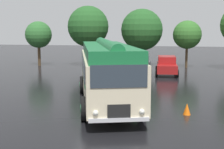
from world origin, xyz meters
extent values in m
plane|color=black|center=(0.00, 0.00, 0.00)|extent=(120.00, 120.00, 0.00)
cube|color=beige|center=(0.31, 0.41, 1.60)|extent=(5.32, 10.29, 2.10)
cube|color=#196B38|center=(0.31, 0.41, 2.93)|extent=(5.07, 10.04, 0.56)
cylinder|color=#196B38|center=(0.31, 0.41, 3.19)|extent=(3.36, 9.26, 0.60)
cube|color=#2D3842|center=(1.43, 1.07, 2.17)|extent=(2.38, 7.66, 0.84)
cube|color=#2D3842|center=(-0.99, 0.32, 2.17)|extent=(2.38, 7.66, 0.84)
cube|color=#196B38|center=(1.46, 0.97, 1.63)|extent=(2.44, 7.85, 0.12)
cube|color=#196B38|center=(-0.96, 0.23, 1.63)|extent=(2.44, 7.85, 0.12)
cube|color=#2D3842|center=(1.78, -4.39, 2.27)|extent=(2.11, 0.68, 0.88)
cube|color=black|center=(1.78, -4.39, 0.90)|extent=(0.88, 0.32, 0.56)
cube|color=silver|center=(1.79, -4.41, 0.57)|extent=(2.30, 0.79, 0.16)
sphere|color=white|center=(2.65, -4.14, 0.87)|extent=(0.22, 0.22, 0.22)
sphere|color=white|center=(0.93, -4.66, 0.87)|extent=(0.22, 0.22, 0.22)
cylinder|color=black|center=(2.46, -2.17, 0.55)|extent=(0.59, 1.13, 1.10)
cylinder|color=#196B38|center=(2.46, -2.17, 0.55)|extent=(0.42, 0.46, 0.39)
cylinder|color=black|center=(-0.02, -2.94, 0.55)|extent=(0.59, 1.13, 1.10)
cylinder|color=#196B38|center=(-0.02, -2.94, 0.55)|extent=(0.42, 0.46, 0.39)
cylinder|color=black|center=(0.70, 3.56, 0.55)|extent=(0.59, 1.13, 1.10)
cylinder|color=#196B38|center=(0.70, 3.56, 0.55)|extent=(0.42, 0.46, 0.39)
cylinder|color=black|center=(-1.78, 2.80, 0.55)|extent=(0.59, 1.13, 1.10)
cylinder|color=#196B38|center=(-1.78, 2.80, 0.55)|extent=(0.42, 0.46, 0.39)
cube|color=maroon|center=(-2.06, 12.04, 0.67)|extent=(2.17, 4.37, 0.70)
cube|color=maroon|center=(-2.08, 12.19, 1.34)|extent=(1.74, 2.34, 0.64)
cube|color=#2D3842|center=(-1.33, 12.28, 1.34)|extent=(0.24, 1.92, 0.50)
cube|color=#2D3842|center=(-2.83, 12.11, 1.34)|extent=(0.24, 1.92, 0.50)
cylinder|color=black|center=(-1.04, 10.85, 0.32)|extent=(0.27, 0.66, 0.64)
cylinder|color=black|center=(-2.79, 10.65, 0.32)|extent=(0.27, 0.66, 0.64)
cylinder|color=black|center=(-1.34, 13.44, 0.32)|extent=(0.27, 0.66, 0.64)
cylinder|color=black|center=(-3.09, 13.24, 0.32)|extent=(0.27, 0.66, 0.64)
cube|color=#4C5156|center=(0.87, 12.11, 0.67)|extent=(1.84, 4.25, 0.70)
cube|color=#4C5156|center=(0.88, 12.26, 1.34)|extent=(1.57, 2.23, 0.64)
cube|color=#2D3842|center=(1.64, 12.24, 1.34)|extent=(0.09, 1.93, 0.50)
cube|color=#2D3842|center=(0.12, 12.29, 1.34)|extent=(0.09, 1.93, 0.50)
cylinder|color=black|center=(1.71, 10.78, 0.32)|extent=(0.22, 0.65, 0.64)
cylinder|color=black|center=(-0.05, 10.84, 0.32)|extent=(0.22, 0.65, 0.64)
cylinder|color=black|center=(1.80, 13.39, 0.32)|extent=(0.22, 0.65, 0.64)
cylinder|color=black|center=(0.04, 13.44, 0.32)|extent=(0.22, 0.65, 0.64)
cube|color=maroon|center=(3.33, 12.08, 0.67)|extent=(1.92, 4.28, 0.70)
cube|color=maroon|center=(3.32, 12.23, 1.34)|extent=(1.61, 2.26, 0.64)
cube|color=#2D3842|center=(4.08, 12.27, 1.34)|extent=(0.13, 1.93, 0.50)
cube|color=#2D3842|center=(2.56, 12.19, 1.34)|extent=(0.13, 1.93, 0.50)
cylinder|color=black|center=(4.27, 10.83, 0.32)|extent=(0.23, 0.65, 0.64)
cylinder|color=black|center=(2.52, 10.73, 0.32)|extent=(0.23, 0.65, 0.64)
cylinder|color=black|center=(4.14, 13.43, 0.32)|extent=(0.23, 0.65, 0.64)
cylinder|color=black|center=(2.38, 13.33, 0.32)|extent=(0.23, 0.65, 0.64)
cylinder|color=#4C3823|center=(-10.78, 16.65, 1.18)|extent=(0.32, 0.32, 2.35)
sphere|color=#2D662D|center=(-10.78, 16.65, 3.45)|extent=(2.93, 2.93, 2.93)
sphere|color=#2D662D|center=(-11.04, 16.31, 3.67)|extent=(1.80, 1.80, 1.80)
cylinder|color=#4C3823|center=(-5.29, 17.38, 1.33)|extent=(0.29, 0.29, 2.66)
sphere|color=#235623|center=(-5.29, 17.38, 4.34)|extent=(4.46, 4.46, 4.46)
sphere|color=#235623|center=(-5.78, 17.01, 4.07)|extent=(3.19, 3.19, 3.19)
cylinder|color=#4C3823|center=(0.49, 18.24, 1.14)|extent=(0.33, 0.33, 2.29)
sphere|color=#235623|center=(0.49, 18.24, 3.98)|extent=(4.51, 4.51, 4.51)
sphere|color=#235623|center=(0.94, 18.53, 3.95)|extent=(2.55, 2.55, 2.55)
cylinder|color=#4C3823|center=(5.29, 17.87, 1.18)|extent=(0.25, 0.25, 2.36)
sphere|color=#336B28|center=(5.29, 17.87, 3.47)|extent=(2.97, 2.97, 2.97)
sphere|color=#336B28|center=(5.30, 17.82, 3.40)|extent=(2.18, 2.18, 2.18)
cone|color=orange|center=(4.51, -1.05, 0.28)|extent=(0.36, 0.36, 0.55)
camera|label=1|loc=(3.71, -15.90, 4.04)|focal=50.00mm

